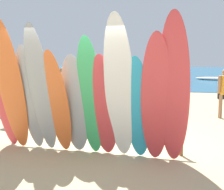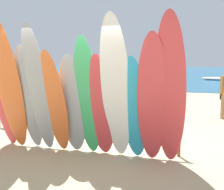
% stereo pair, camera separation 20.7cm
% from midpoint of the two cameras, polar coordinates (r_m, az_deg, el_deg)
% --- Properties ---
extents(ground, '(60.00, 60.00, 0.00)m').
position_cam_midpoint_polar(ground, '(20.06, 10.26, 1.73)').
color(ground, tan).
extents(ocean_water, '(60.00, 40.00, 0.02)m').
position_cam_midpoint_polar(ocean_water, '(36.75, 13.17, 4.26)').
color(ocean_water, '#235B7F').
rests_on(ocean_water, ground).
extents(surfboard_rack, '(3.97, 0.07, 0.70)m').
position_cam_midpoint_polar(surfboard_rack, '(6.39, -3.69, -5.28)').
color(surfboard_rack, brown).
rests_on(surfboard_rack, ground).
extents(surfboard_red_0, '(0.57, 0.63, 2.25)m').
position_cam_midpoint_polar(surfboard_red_0, '(6.73, -19.52, -0.25)').
color(surfboard_red_0, '#D13D42').
rests_on(surfboard_red_0, ground).
extents(surfboard_orange_1, '(0.62, 0.96, 2.72)m').
position_cam_midpoint_polar(surfboard_orange_1, '(6.31, -18.38, 1.46)').
color(surfboard_orange_1, orange).
rests_on(surfboard_orange_1, ground).
extents(surfboard_grey_2, '(0.52, 0.75, 2.23)m').
position_cam_midpoint_polar(surfboard_grey_2, '(6.30, -14.87, -0.68)').
color(surfboard_grey_2, '#999EA3').
rests_on(surfboard_grey_2, ground).
extents(surfboard_grey_3, '(0.50, 0.85, 2.61)m').
position_cam_midpoint_polar(surfboard_grey_3, '(6.03, -13.08, 0.87)').
color(surfboard_grey_3, '#999EA3').
rests_on(surfboard_grey_3, ground).
extents(surfboard_orange_4, '(0.55, 0.74, 2.12)m').
position_cam_midpoint_polar(surfboard_orange_4, '(5.96, -10.04, -1.50)').
color(surfboard_orange_4, orange).
rests_on(surfboard_orange_4, ground).
extents(surfboard_grey_5, '(0.60, 0.58, 2.03)m').
position_cam_midpoint_polar(surfboard_grey_5, '(5.95, -6.68, -1.88)').
color(surfboard_grey_5, '#999EA3').
rests_on(surfboard_grey_5, ground).
extents(surfboard_green_6, '(0.53, 0.64, 2.37)m').
position_cam_midpoint_polar(surfboard_green_6, '(5.76, -3.74, -0.45)').
color(surfboard_green_6, '#38B266').
rests_on(surfboard_green_6, ground).
extents(surfboard_red_7, '(0.59, 0.61, 2.04)m').
position_cam_midpoint_polar(surfboard_red_7, '(5.73, -1.16, -2.17)').
color(surfboard_red_7, '#D13D42').
rests_on(surfboard_red_7, ground).
extents(surfboard_white_8, '(0.58, 0.84, 2.75)m').
position_cam_midpoint_polar(surfboard_white_8, '(5.45, 1.86, 1.08)').
color(surfboard_white_8, white).
rests_on(surfboard_white_8, ground).
extents(surfboard_teal_9, '(0.54, 0.66, 2.01)m').
position_cam_midpoint_polar(surfboard_teal_9, '(5.53, 5.41, -2.74)').
color(surfboard_teal_9, '#289EC6').
rests_on(surfboard_teal_9, ground).
extents(surfboard_red_10, '(0.61, 0.74, 2.41)m').
position_cam_midpoint_polar(surfboard_red_10, '(5.36, 8.89, -0.90)').
color(surfboard_red_10, '#D13D42').
rests_on(surfboard_red_10, ground).
extents(surfboard_red_11, '(0.59, 0.76, 2.75)m').
position_cam_midpoint_polar(surfboard_red_11, '(5.30, 12.30, 0.75)').
color(surfboard_red_11, '#D13D42').
rests_on(surfboard_red_11, ground).
extents(beachgoer_near_rack, '(0.53, 0.35, 1.54)m').
position_cam_midpoint_polar(beachgoer_near_rack, '(11.87, -8.56, 2.14)').
color(beachgoer_near_rack, brown).
rests_on(beachgoer_near_rack, ground).
extents(beach_chair_blue, '(0.67, 0.81, 0.81)m').
position_cam_midpoint_polar(beach_chair_blue, '(10.30, -16.67, -1.49)').
color(beach_chair_blue, '#B7B7BC').
rests_on(beach_chair_blue, ground).
extents(beach_chair_striped, '(0.69, 0.84, 0.80)m').
position_cam_midpoint_polar(beach_chair_striped, '(8.80, -17.44, -3.04)').
color(beach_chair_striped, '#B7B7BC').
rests_on(beach_chair_striped, ground).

